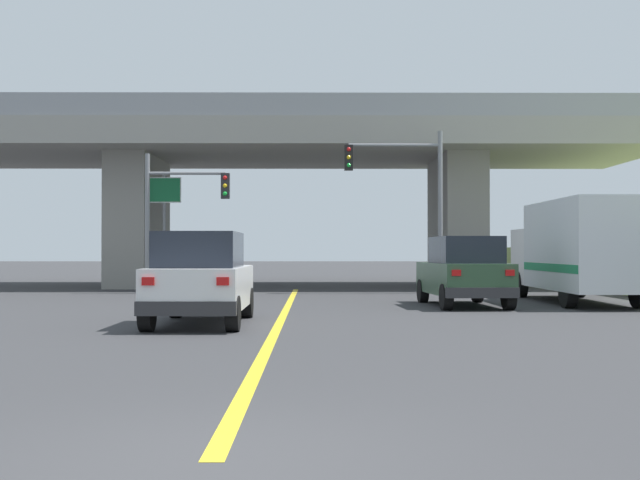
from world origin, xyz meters
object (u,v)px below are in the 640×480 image
suv_crossing (464,271)px  traffic_signal_farside (176,205)px  suv_lead (201,278)px  traffic_signal_nearside (409,188)px  box_truck (579,250)px  highway_sign (164,205)px

suv_crossing → traffic_signal_farside: traffic_signal_farside is taller
suv_lead → suv_crossing: 8.85m
suv_lead → traffic_signal_nearside: (6.04, 12.59, 2.98)m
suv_crossing → traffic_signal_farside: bearing=140.7°
box_truck → highway_sign: size_ratio=1.56×
suv_lead → suv_crossing: bearing=39.6°
traffic_signal_farside → suv_crossing: bearing=-35.8°
suv_lead → traffic_signal_nearside: traffic_signal_nearside is taller
suv_lead → suv_crossing: (6.82, 5.64, -0.00)m
traffic_signal_nearside → traffic_signal_farside: traffic_signal_nearside is taller
suv_crossing → highway_sign: highway_sign is taller
suv_lead → highway_sign: bearing=103.5°
box_truck → traffic_signal_nearside: 7.64m
traffic_signal_nearside → highway_sign: size_ratio=1.27×
traffic_signal_nearside → box_truck: bearing=-51.1°
suv_crossing → traffic_signal_farside: (-9.55, 6.89, 2.31)m
suv_lead → suv_crossing: same height
suv_lead → highway_sign: highway_sign is taller
suv_lead → box_truck: (10.61, 6.93, 0.62)m
traffic_signal_nearside → traffic_signal_farside: size_ratio=1.16×
traffic_signal_nearside → suv_crossing: bearing=-83.6°
traffic_signal_farside → highway_sign: size_ratio=1.09×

